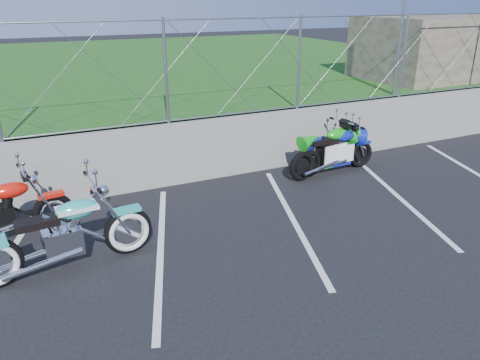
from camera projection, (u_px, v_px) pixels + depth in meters
name	position (u px, v px, depth m)	size (l,w,h in m)	color
ground	(182.00, 280.00, 6.45)	(90.00, 90.00, 0.00)	black
retaining_wall	(122.00, 161.00, 9.14)	(30.00, 0.22, 1.30)	slate
grass_field	(63.00, 82.00, 17.53)	(30.00, 20.00, 1.30)	#1A4B14
stone_building	(442.00, 47.00, 14.49)	(5.00, 3.00, 1.80)	brown
chain_link_fence	(113.00, 76.00, 8.54)	(28.00, 0.03, 2.00)	gray
sign_pole	(401.00, 33.00, 11.60)	(0.08, 0.08, 3.00)	gray
parking_lines	(231.00, 232.00, 7.77)	(18.29, 4.31, 0.01)	silver
cruiser_turquoise	(67.00, 237.00, 6.55)	(2.55, 0.80, 1.27)	black
naked_orange	(1.00, 215.00, 7.28)	(2.25, 0.76, 1.12)	black
sportbike_green	(330.00, 152.00, 10.20)	(2.17, 0.77, 1.13)	black
sportbike_blue	(337.00, 152.00, 10.29)	(2.04, 0.73, 1.05)	black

